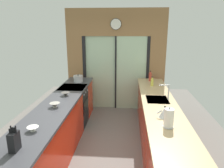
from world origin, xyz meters
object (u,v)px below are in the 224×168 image
Objects in this scene: soap_bottle_near at (152,82)px; soap_bottle_far at (150,77)px; oven_range at (74,106)px; mixing_bowl_mid at (55,105)px; mixing_bowl_near at (33,129)px; stock_pot at (78,79)px; paper_towel_roll at (169,118)px; knife_block at (14,141)px; mixing_bowl_far at (65,94)px; kettle at (165,112)px.

soap_bottle_far reaches higher than soap_bottle_near.
mixing_bowl_mid is (0.02, -1.23, 0.50)m from oven_range.
mixing_bowl_near is 2.93m from soap_bottle_near.
soap_bottle_near reaches higher than mixing_bowl_mid.
oven_range is 0.73m from stock_pot.
mixing_bowl_mid reaches higher than mixing_bowl_near.
oven_range is 2.14m from mixing_bowl_near.
soap_bottle_near is at bearing 90.00° from paper_towel_roll.
soap_bottle_near is (1.78, 2.77, -0.02)m from knife_block.
mixing_bowl_far reaches higher than mixing_bowl_near.
mixing_bowl_near is 3.30m from soap_bottle_far.
knife_block is 1.91m from paper_towel_roll.
paper_towel_roll is at bearing -18.66° from mixing_bowl_mid.
soap_bottle_near is at bearing 25.59° from mixing_bowl_far.
soap_bottle_far is at bearing 36.27° from mixing_bowl_far.
soap_bottle_near is at bearing 7.56° from oven_range.
kettle is 2.21m from soap_bottle_far.
kettle is (1.78, 0.57, 0.05)m from mixing_bowl_near.
soap_bottle_far is at bearing 90.00° from paper_towel_roll.
stock_pot is at bearing 127.54° from paper_towel_roll.
kettle is at bearing 17.66° from mixing_bowl_near.
stock_pot is at bearing 172.22° from soap_bottle_near.
mixing_bowl_mid is at bearing 170.97° from kettle.
mixing_bowl_far is 1.10m from stock_pot.
stock_pot is at bearing 90.00° from knife_block.
oven_range is 3.58× the size of soap_bottle_far.
oven_range is 3.95× the size of stock_pot.
soap_bottle_far reaches higher than mixing_bowl_far.
paper_towel_roll is at bearing -90.31° from kettle.
kettle is at bearing 89.69° from paper_towel_roll.
paper_towel_roll is at bearing -52.46° from stock_pot.
mixing_bowl_mid is at bearing -89.14° from oven_range.
soap_bottle_far reaches higher than mixing_bowl_near.
stock_pot is 2.92m from paper_towel_roll.
paper_towel_roll is at bearing -90.00° from soap_bottle_far.
oven_range is at bearing -172.44° from soap_bottle_near.
paper_towel_roll reaches higher than stock_pot.
knife_block is at bearing -118.91° from soap_bottle_far.
mixing_bowl_near is at bearing -172.02° from paper_towel_roll.
knife_block is at bearing -89.99° from mixing_bowl_near.
knife_block is at bearing -90.00° from mixing_bowl_mid.
soap_bottle_near is (1.78, -0.24, 0.01)m from stock_pot.
oven_range is 1.90m from soap_bottle_near.
paper_towel_roll is (1.78, 0.25, 0.10)m from mixing_bowl_near.
stock_pot is 1.79m from soap_bottle_far.
kettle reaches higher than mixing_bowl_far.
soap_bottle_near is at bearing -7.78° from stock_pot.
mixing_bowl_far is 0.66× the size of soap_bottle_far.
mixing_bowl_near is (0.02, -2.08, 0.50)m from oven_range.
soap_bottle_far is at bearing 21.05° from oven_range.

